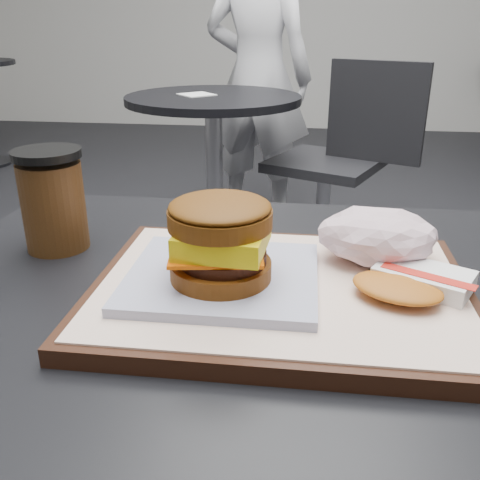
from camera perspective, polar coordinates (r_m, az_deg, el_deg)
name	(u,v)px	position (r m, az deg, el deg)	size (l,w,h in m)	color
customer_table	(267,433)	(0.67, 2.92, -19.89)	(0.80, 0.60, 0.77)	#A5A5AA
serving_tray	(280,292)	(0.55, 4.33, -5.51)	(0.38, 0.28, 0.02)	black
breakfast_sandwich	(221,249)	(0.52, -2.00, -0.95)	(0.19, 0.17, 0.09)	silver
hash_brown	(412,282)	(0.55, 17.86, -4.29)	(0.13, 0.12, 0.02)	white
crumpled_wrapper	(378,236)	(0.60, 14.47, 0.39)	(0.13, 0.10, 0.06)	white
coffee_cup	(53,202)	(0.69, -19.32, 3.88)	(0.08, 0.08, 0.12)	#42250F
neighbor_table	(214,145)	(2.23, -2.78, 10.08)	(0.70, 0.70, 0.75)	black
napkin	(197,95)	(2.20, -4.65, 15.21)	(0.12, 0.12, 0.00)	white
neighbor_chair	(342,152)	(2.32, 10.87, 9.16)	(0.66, 0.56, 0.88)	#ABABB0
patron	(258,77)	(2.80, 1.92, 16.94)	(0.55, 0.36, 1.51)	silver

